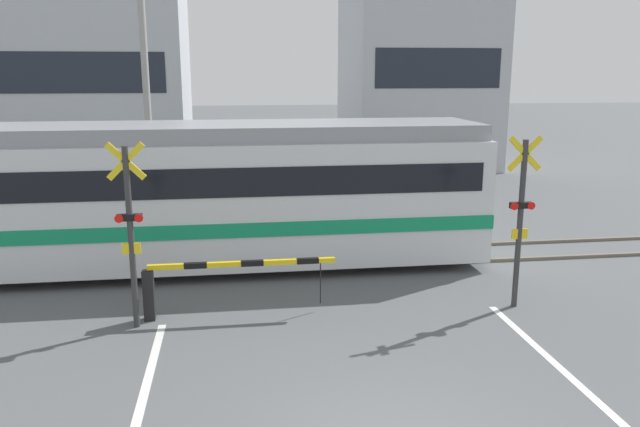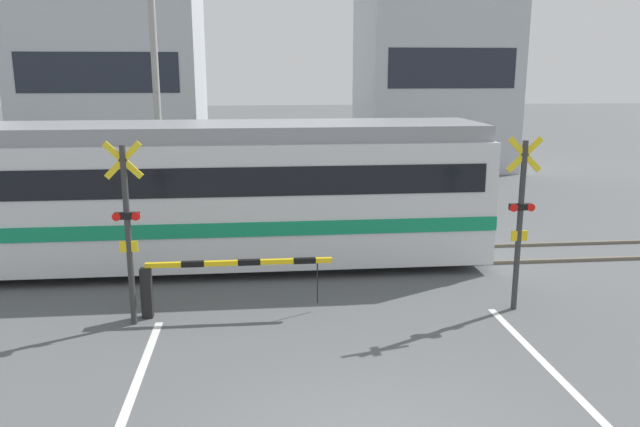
% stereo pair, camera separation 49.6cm
% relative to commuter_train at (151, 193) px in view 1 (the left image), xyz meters
% --- Properties ---
extents(rail_track_near, '(50.00, 0.10, 0.08)m').
position_rel_commuter_train_xyz_m(rail_track_near, '(3.73, -0.72, -1.77)').
color(rail_track_near, '#6B6051').
rests_on(rail_track_near, ground_plane).
extents(rail_track_far, '(50.00, 0.10, 0.08)m').
position_rel_commuter_train_xyz_m(rail_track_far, '(3.73, 0.72, -1.77)').
color(rail_track_far, '#6B6051').
rests_on(rail_track_far, ground_plane).
extents(commuter_train, '(15.59, 2.97, 3.39)m').
position_rel_commuter_train_xyz_m(commuter_train, '(0.00, 0.00, 0.00)').
color(commuter_train, silver).
rests_on(commuter_train, ground_plane).
extents(crossing_barrier_near, '(3.63, 0.20, 1.08)m').
position_rel_commuter_train_xyz_m(crossing_barrier_near, '(1.24, -3.28, -1.05)').
color(crossing_barrier_near, black).
rests_on(crossing_barrier_near, ground_plane).
extents(crossing_barrier_far, '(3.63, 0.20, 1.08)m').
position_rel_commuter_train_xyz_m(crossing_barrier_far, '(6.22, 3.10, -1.05)').
color(crossing_barrier_far, black).
rests_on(crossing_barrier_far, ground_plane).
extents(crossing_signal_left, '(0.68, 0.15, 3.40)m').
position_rel_commuter_train_xyz_m(crossing_signal_left, '(0.08, -3.58, 0.06)').
color(crossing_signal_left, '#333333').
rests_on(crossing_signal_left, ground_plane).
extents(crossing_signal_right, '(0.68, 0.15, 3.40)m').
position_rel_commuter_train_xyz_m(crossing_signal_right, '(7.39, -3.58, 0.06)').
color(crossing_signal_right, '#333333').
rests_on(crossing_signal_right, ground_plane).
extents(pedestrian, '(0.38, 0.22, 1.59)m').
position_rel_commuter_train_xyz_m(pedestrian, '(2.25, 6.08, -0.91)').
color(pedestrian, '#23232D').
rests_on(pedestrian, ground_plane).
extents(building_left_of_street, '(7.79, 6.38, 8.21)m').
position_rel_commuter_train_xyz_m(building_left_of_street, '(-3.97, 15.29, 2.29)').
color(building_left_of_street, '#B2B7BC').
rests_on(building_left_of_street, ground_plane).
extents(building_right_of_street, '(6.71, 6.38, 8.53)m').
position_rel_commuter_train_xyz_m(building_right_of_street, '(10.89, 15.29, 2.45)').
color(building_right_of_street, '#B2B7BC').
rests_on(building_right_of_street, ground_plane).
extents(utility_pole_streetside, '(0.22, 0.22, 7.77)m').
position_rel_commuter_train_xyz_m(utility_pole_streetside, '(-0.67, 5.60, 2.07)').
color(utility_pole_streetside, gray).
rests_on(utility_pole_streetside, ground_plane).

